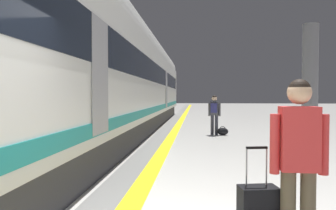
# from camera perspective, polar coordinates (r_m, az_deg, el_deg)

# --- Properties ---
(safety_line_strip) EXTENTS (0.36, 80.00, 0.01)m
(safety_line_strip) POSITION_cam_1_polar(r_m,az_deg,el_deg) (12.46, 0.84, -5.45)
(safety_line_strip) COLOR yellow
(safety_line_strip) RESTS_ON ground
(tactile_edge_band) EXTENTS (0.71, 80.00, 0.01)m
(tactile_edge_band) POSITION_cam_1_polar(r_m,az_deg,el_deg) (12.50, -0.88, -5.43)
(tactile_edge_band) COLOR slate
(tactile_edge_band) RESTS_ON ground
(high_speed_train) EXTENTS (2.94, 35.15, 4.97)m
(high_speed_train) POSITION_cam_1_polar(r_m,az_deg,el_deg) (11.18, -11.18, 6.53)
(high_speed_train) COLOR #38383D
(high_speed_train) RESTS_ON ground
(traveller_foreground) EXTENTS (0.54, 0.22, 1.73)m
(traveller_foreground) POSITION_cam_1_polar(r_m,az_deg,el_deg) (3.25, 22.74, -8.45)
(traveller_foreground) COLOR brown
(traveller_foreground) RESTS_ON ground
(passenger_near) EXTENTS (0.48, 0.34, 1.57)m
(passenger_near) POSITION_cam_1_polar(r_m,az_deg,el_deg) (12.52, 8.45, -1.17)
(passenger_near) COLOR #383842
(passenger_near) RESTS_ON ground
(duffel_bag_near) EXTENTS (0.44, 0.26, 0.36)m
(duffel_bag_near) POSITION_cam_1_polar(r_m,az_deg,el_deg) (12.52, 9.94, -4.76)
(duffel_bag_near) COLOR black
(duffel_bag_near) RESTS_ON ground
(platform_pillar) EXTENTS (0.56, 0.56, 3.60)m
(platform_pillar) POSITION_cam_1_polar(r_m,az_deg,el_deg) (9.82, 24.48, 2.51)
(platform_pillar) COLOR slate
(platform_pillar) RESTS_ON ground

